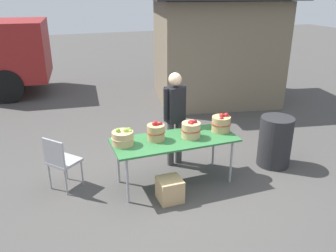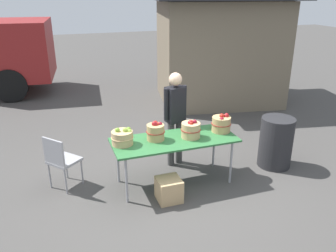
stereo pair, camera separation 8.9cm
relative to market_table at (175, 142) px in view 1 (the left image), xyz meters
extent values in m
plane|color=#474442|center=(0.00, 0.00, -0.71)|extent=(40.00, 40.00, 0.00)
cube|color=#2D6B38|center=(0.00, 0.00, 0.03)|extent=(1.90, 0.76, 0.03)
cylinder|color=#99999E|center=(-0.83, -0.30, -0.35)|extent=(0.04, 0.04, 0.72)
cylinder|color=#99999E|center=(0.83, -0.30, -0.35)|extent=(0.04, 0.04, 0.72)
cylinder|color=#99999E|center=(-0.83, 0.30, -0.35)|extent=(0.04, 0.04, 0.72)
cylinder|color=#99999E|center=(0.83, 0.30, -0.35)|extent=(0.04, 0.04, 0.72)
cylinder|color=tan|center=(-0.78, 0.07, 0.15)|extent=(0.31, 0.31, 0.21)
torus|color=tan|center=(-0.78, 0.07, 0.16)|extent=(0.33, 0.33, 0.01)
sphere|color=#9EC647|center=(-0.74, 0.06, 0.27)|extent=(0.07, 0.07, 0.07)
sphere|color=#8CB738|center=(-0.72, 0.06, 0.26)|extent=(0.08, 0.08, 0.08)
sphere|color=#9EC647|center=(-0.68, 0.05, 0.25)|extent=(0.07, 0.07, 0.07)
sphere|color=#7AA833|center=(-0.68, 0.11, 0.25)|extent=(0.07, 0.07, 0.07)
sphere|color=#7AA833|center=(-0.85, 0.09, 0.27)|extent=(0.07, 0.07, 0.07)
cylinder|color=tan|center=(-0.28, 0.07, 0.16)|extent=(0.26, 0.26, 0.24)
torus|color=maroon|center=(-0.28, 0.07, 0.18)|extent=(0.28, 0.28, 0.01)
sphere|color=maroon|center=(-0.20, 0.08, 0.28)|extent=(0.07, 0.07, 0.07)
sphere|color=maroon|center=(-0.27, 0.07, 0.28)|extent=(0.07, 0.07, 0.07)
sphere|color=maroon|center=(-0.26, 0.08, 0.30)|extent=(0.07, 0.07, 0.07)
sphere|color=maroon|center=(-0.30, 0.07, 0.31)|extent=(0.08, 0.08, 0.08)
sphere|color=#B22319|center=(-0.25, 0.07, 0.29)|extent=(0.07, 0.07, 0.07)
sphere|color=maroon|center=(-0.28, 0.07, 0.30)|extent=(0.07, 0.07, 0.07)
sphere|color=#B22319|center=(-0.26, 0.12, 0.30)|extent=(0.07, 0.07, 0.07)
cylinder|color=tan|center=(0.26, -0.02, 0.16)|extent=(0.29, 0.29, 0.24)
torus|color=maroon|center=(0.26, -0.02, 0.17)|extent=(0.31, 0.31, 0.01)
sphere|color=maroon|center=(0.31, -0.02, 0.29)|extent=(0.07, 0.07, 0.07)
sphere|color=#B22319|center=(0.25, -0.03, 0.28)|extent=(0.07, 0.07, 0.07)
sphere|color=maroon|center=(0.24, -0.03, 0.29)|extent=(0.07, 0.07, 0.07)
sphere|color=maroon|center=(0.25, 0.00, 0.28)|extent=(0.07, 0.07, 0.07)
sphere|color=#B22319|center=(0.24, -0.05, 0.28)|extent=(0.07, 0.07, 0.07)
sphere|color=#B22319|center=(0.27, 0.00, 0.29)|extent=(0.07, 0.07, 0.07)
cylinder|color=tan|center=(0.81, 0.04, 0.17)|extent=(0.30, 0.30, 0.24)
torus|color=maroon|center=(0.81, 0.04, 0.18)|extent=(0.32, 0.32, 0.01)
sphere|color=maroon|center=(0.77, -0.03, 0.28)|extent=(0.07, 0.07, 0.07)
sphere|color=maroon|center=(0.88, 0.05, 0.27)|extent=(0.07, 0.07, 0.07)
sphere|color=#B22319|center=(0.82, 0.06, 0.30)|extent=(0.08, 0.08, 0.08)
sphere|color=maroon|center=(0.89, 0.05, 0.30)|extent=(0.08, 0.08, 0.08)
cylinder|color=#3F3F3F|center=(0.31, 0.61, -0.31)|extent=(0.12, 0.12, 0.79)
cylinder|color=#3F3F3F|center=(0.15, 0.57, -0.31)|extent=(0.12, 0.12, 0.79)
cube|color=black|center=(0.23, 0.59, 0.39)|extent=(0.34, 0.27, 0.60)
sphere|color=beige|center=(0.23, 0.59, 0.81)|extent=(0.22, 0.22, 0.22)
cylinder|color=black|center=(0.40, 0.63, 0.42)|extent=(0.08, 0.08, 0.53)
cylinder|color=black|center=(0.06, 0.55, 0.42)|extent=(0.08, 0.08, 0.53)
cube|color=maroon|center=(-2.43, 6.34, 0.54)|extent=(2.03, 2.29, 1.60)
cube|color=black|center=(-1.58, 6.24, 0.86)|extent=(0.24, 1.76, 0.80)
cylinder|color=black|center=(-2.48, 7.30, -0.26)|extent=(0.93, 0.38, 0.90)
cylinder|color=black|center=(-2.69, 5.41, -0.26)|extent=(0.93, 0.38, 0.90)
cube|color=#726651|center=(2.64, 3.81, 0.59)|extent=(3.40, 2.92, 2.60)
cube|color=white|center=(2.87, 2.62, 0.79)|extent=(1.38, 0.30, 0.90)
cube|color=#99999E|center=(-1.62, 0.45, -0.27)|extent=(0.56, 0.56, 0.04)
cube|color=#99999E|center=(-1.76, 0.33, -0.05)|extent=(0.28, 0.33, 0.40)
cylinder|color=gray|center=(-1.38, 0.43, -0.50)|extent=(0.02, 0.02, 0.42)
cylinder|color=gray|center=(-1.60, 0.69, -0.50)|extent=(0.02, 0.02, 0.42)
cylinder|color=gray|center=(-1.64, 0.21, -0.50)|extent=(0.02, 0.02, 0.42)
cylinder|color=gray|center=(-1.86, 0.47, -0.50)|extent=(0.02, 0.02, 0.42)
cylinder|color=#262628|center=(1.84, -0.03, -0.27)|extent=(0.56, 0.56, 0.87)
cube|color=tan|center=(-0.24, -0.44, -0.53)|extent=(0.34, 0.34, 0.34)
camera|label=1|loc=(-1.76, -4.47, 2.18)|focal=37.04mm
camera|label=2|loc=(-1.68, -4.50, 2.18)|focal=37.04mm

